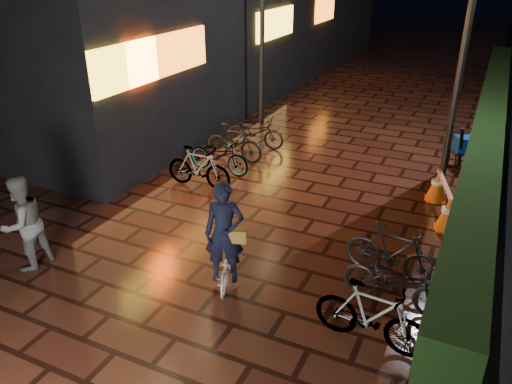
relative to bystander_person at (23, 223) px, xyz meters
The scene contains 10 objects.
ground 3.65m from the bystander_person, 30.13° to the left, with size 80.00×80.00×0.00m, color #381911.
hedge 11.69m from the bystander_person, 56.89° to the left, with size 0.70×20.00×1.00m, color black.
bystander_person is the anchor object (origin of this frame).
lamp_post_hedge 9.18m from the bystander_person, 50.76° to the left, with size 0.55×0.17×5.76m.
lamp_post_sf 8.80m from the bystander_person, 88.84° to the left, with size 0.46×0.22×4.89m.
cyclist 3.25m from the bystander_person, 16.96° to the left, with size 0.83×1.27×1.72m.
traffic_barrier 7.52m from the bystander_person, 39.30° to the left, with size 0.79×1.65×0.67m.
cart_assembly 9.45m from the bystander_person, 50.87° to the left, with size 0.76×0.82×1.14m.
parked_bikes_storefront 5.30m from the bystander_person, 80.50° to the left, with size 1.64×3.35×0.91m.
parked_bikes_hedge 5.65m from the bystander_person, 14.65° to the left, with size 1.78×2.19×0.91m.
Camera 1 is at (3.17, -6.41, 4.62)m, focal length 35.00 mm.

